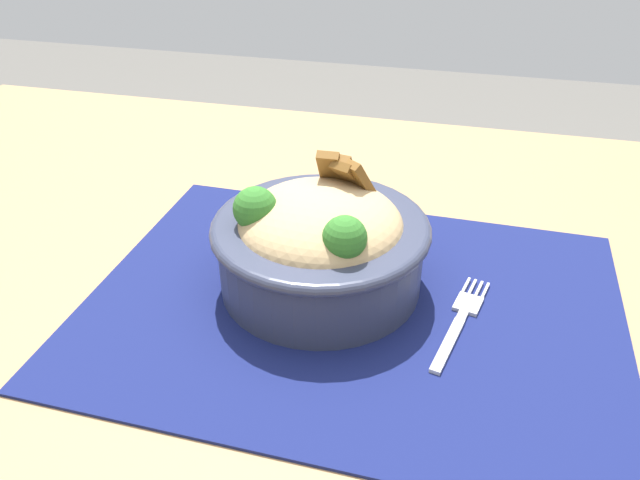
{
  "coord_description": "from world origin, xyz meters",
  "views": [
    {
      "loc": [
        0.1,
        -0.46,
        1.07
      ],
      "look_at": [
        -0.01,
        -0.0,
        0.77
      ],
      "focal_mm": 35.15,
      "sensor_mm": 36.0,
      "label": 1
    }
  ],
  "objects": [
    {
      "name": "bowl",
      "position": [
        -0.01,
        -0.0,
        0.77
      ],
      "size": [
        0.2,
        0.2,
        0.12
      ],
      "color": "#2D3347",
      "rests_on": "placemat"
    },
    {
      "name": "table",
      "position": [
        0.0,
        0.0,
        0.65
      ],
      "size": [
        1.35,
        0.86,
        0.72
      ],
      "color": "#99754C",
      "rests_on": "ground_plane"
    },
    {
      "name": "placemat",
      "position": [
        0.02,
        -0.02,
        0.72
      ],
      "size": [
        0.48,
        0.36,
        0.0
      ],
      "primitive_type": "cube",
      "rotation": [
        0.0,
        0.0,
        -0.02
      ],
      "color": "#11194C",
      "rests_on": "table"
    },
    {
      "name": "fork",
      "position": [
        0.12,
        -0.02,
        0.72
      ],
      "size": [
        0.04,
        0.13,
        0.0
      ],
      "color": "#B8B8B8",
      "rests_on": "placemat"
    }
  ]
}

